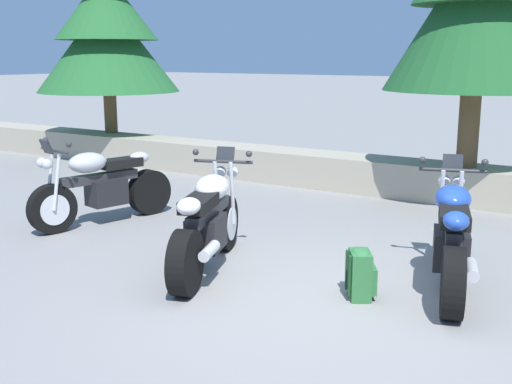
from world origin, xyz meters
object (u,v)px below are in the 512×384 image
object	(u,v)px
motorcycle_silver_near_left	(101,187)
motorcycle_white_centre	(208,224)
motorcycle_blue_far_right	(451,239)
rider_backpack	(361,273)
pine_tree_far_left	(107,30)

from	to	relation	value
motorcycle_silver_near_left	motorcycle_white_centre	distance (m)	2.40
motorcycle_white_centre	motorcycle_blue_far_right	bearing A→B (deg)	19.55
motorcycle_silver_near_left	rider_backpack	bearing A→B (deg)	-9.10
motorcycle_blue_far_right	motorcycle_white_centre	bearing A→B (deg)	-160.45
pine_tree_far_left	motorcycle_blue_far_right	bearing A→B (deg)	-25.24
motorcycle_white_centre	rider_backpack	distance (m)	1.67
motorcycle_white_centre	pine_tree_far_left	size ratio (longest dim) A/B	0.52
motorcycle_white_centre	motorcycle_blue_far_right	size ratio (longest dim) A/B	0.99
rider_backpack	motorcycle_blue_far_right	bearing A→B (deg)	49.36
rider_backpack	pine_tree_far_left	size ratio (longest dim) A/B	0.12
pine_tree_far_left	motorcycle_white_centre	bearing A→B (deg)	-37.77
motorcycle_white_centre	motorcycle_blue_far_right	distance (m)	2.39
pine_tree_far_left	motorcycle_silver_near_left	bearing A→B (deg)	-46.32
motorcycle_silver_near_left	rider_backpack	size ratio (longest dim) A/B	4.34
motorcycle_silver_near_left	motorcycle_blue_far_right	size ratio (longest dim) A/B	1.01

